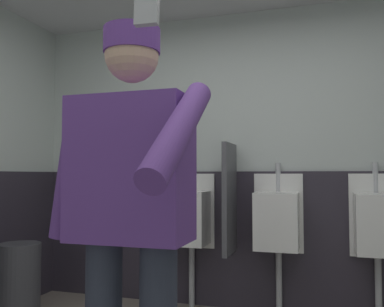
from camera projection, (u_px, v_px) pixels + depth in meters
The scene contains 9 objects.
wall_back at pixel (252, 158), 3.62m from camera, with size 4.60×0.12×2.58m, color silver.
wainscot_band_back at pixel (251, 240), 3.51m from camera, with size 4.00×0.03×1.17m, color #2D2833.
urinal_left at pixel (189, 217), 3.54m from camera, with size 0.40×0.34×1.24m.
urinal_middle at pixel (277, 220), 3.31m from camera, with size 0.40×0.34×1.24m.
urinal_right at pixel (379, 223), 3.09m from camera, with size 0.40×0.34×1.24m.
privacy_divider_panel at pixel (230, 198), 3.37m from camera, with size 0.04×0.40×0.90m, color #4C4C51.
person at pixel (130, 210), 1.55m from camera, with size 0.67×0.60×1.71m.
cell_phone at pixel (147, 4), 1.02m from camera, with size 0.06×0.02×0.11m, color silver.
trash_bin at pixel (19, 282), 3.21m from camera, with size 0.33×0.33×0.60m, color #38383D.
Camera 1 is at (0.58, -1.72, 1.14)m, focal length 38.51 mm.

